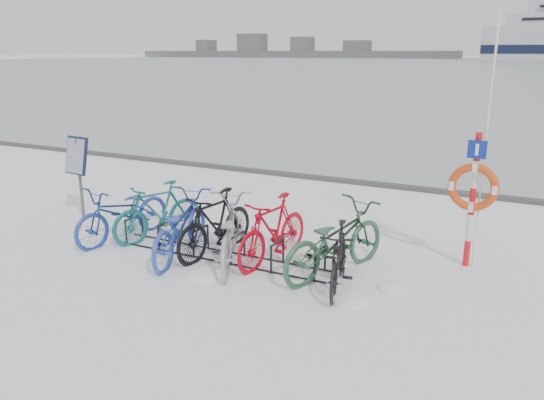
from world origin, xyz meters
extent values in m
plane|color=white|center=(0.00, 0.00, 0.00)|extent=(900.00, 900.00, 0.00)
cube|color=#97A3AB|center=(0.00, 155.00, 0.01)|extent=(400.00, 298.00, 0.02)
cube|color=#3F3F42|center=(0.00, 5.90, 0.05)|extent=(400.00, 0.25, 0.10)
cylinder|color=black|center=(-1.80, -0.22, 0.22)|extent=(0.04, 0.04, 0.44)
cylinder|color=black|center=(-1.80, 0.22, 0.22)|extent=(0.04, 0.04, 0.44)
cylinder|color=black|center=(-1.80, 0.00, 0.44)|extent=(0.04, 0.44, 0.04)
cylinder|color=black|center=(-1.08, -0.22, 0.22)|extent=(0.04, 0.04, 0.44)
cylinder|color=black|center=(-1.08, 0.22, 0.22)|extent=(0.04, 0.04, 0.44)
cylinder|color=black|center=(-1.08, 0.00, 0.44)|extent=(0.04, 0.44, 0.04)
cylinder|color=black|center=(-0.36, -0.22, 0.22)|extent=(0.04, 0.04, 0.44)
cylinder|color=black|center=(-0.36, 0.22, 0.22)|extent=(0.04, 0.04, 0.44)
cylinder|color=black|center=(-0.36, 0.00, 0.44)|extent=(0.04, 0.44, 0.04)
cylinder|color=black|center=(0.36, -0.22, 0.22)|extent=(0.04, 0.04, 0.44)
cylinder|color=black|center=(0.36, 0.22, 0.22)|extent=(0.04, 0.04, 0.44)
cylinder|color=black|center=(0.36, 0.00, 0.44)|extent=(0.04, 0.44, 0.04)
cylinder|color=black|center=(1.08, -0.22, 0.22)|extent=(0.04, 0.04, 0.44)
cylinder|color=black|center=(1.08, 0.22, 0.22)|extent=(0.04, 0.04, 0.44)
cylinder|color=black|center=(1.08, 0.00, 0.44)|extent=(0.04, 0.44, 0.04)
cylinder|color=black|center=(1.80, -0.22, 0.22)|extent=(0.04, 0.04, 0.44)
cylinder|color=black|center=(1.80, 0.22, 0.22)|extent=(0.04, 0.04, 0.44)
cylinder|color=black|center=(1.80, 0.00, 0.44)|extent=(0.04, 0.44, 0.04)
cylinder|color=black|center=(0.00, -0.22, 0.02)|extent=(4.00, 0.03, 0.03)
cylinder|color=black|center=(0.00, 0.22, 0.02)|extent=(4.00, 0.03, 0.03)
cylinder|color=#595B5E|center=(-3.58, 0.53, 0.83)|extent=(0.06, 0.06, 1.65)
cube|color=black|center=(-3.58, 0.50, 1.33)|extent=(0.59, 0.28, 0.75)
cube|color=#8C99AD|center=(-3.58, 0.46, 1.33)|extent=(0.53, 0.21, 0.67)
cylinder|color=red|center=(3.74, 1.45, 0.21)|extent=(0.10, 0.10, 0.43)
cylinder|color=silver|center=(3.74, 1.45, 0.64)|extent=(0.10, 0.10, 0.43)
cylinder|color=red|center=(3.74, 1.45, 1.07)|extent=(0.10, 0.10, 0.43)
cylinder|color=silver|center=(3.74, 1.45, 1.50)|extent=(0.10, 0.10, 0.43)
cylinder|color=red|center=(3.74, 1.45, 1.93)|extent=(0.10, 0.10, 0.43)
torus|color=#CA4013|center=(3.74, 1.36, 1.32)|extent=(0.75, 0.13, 0.75)
cube|color=navy|center=(3.74, 1.37, 1.90)|extent=(0.27, 0.03, 0.27)
cylinder|color=silver|center=(3.84, 1.50, 1.95)|extent=(0.04, 0.04, 3.90)
cube|color=#505050|center=(-120.00, 260.00, 1.75)|extent=(180.00, 12.00, 3.50)
cube|color=#505050|center=(-150.00, 260.00, 5.50)|extent=(24.00, 10.00, 8.00)
cube|color=#505050|center=(-90.00, 260.00, 5.00)|extent=(20.00, 10.00, 6.00)
imported|color=#213C9D|center=(-2.02, 0.00, 0.53)|extent=(1.07, 2.14, 1.07)
imported|color=#166166|center=(-1.48, 0.30, 0.54)|extent=(1.17, 1.87, 1.09)
imported|color=#2E46B2|center=(-0.60, -0.24, 0.55)|extent=(1.16, 2.20, 1.10)
imported|color=black|center=(-0.13, 0.12, 0.56)|extent=(0.80, 1.93, 1.13)
imported|color=#999BA0|center=(0.27, -0.13, 0.55)|extent=(1.56, 2.20, 1.09)
imported|color=#BE0519|center=(0.88, 0.25, 0.56)|extent=(0.81, 1.93, 1.12)
imported|color=#2B5739|center=(1.95, 0.23, 0.57)|extent=(1.51, 2.31, 1.15)
imported|color=black|center=(2.17, -0.23, 0.49)|extent=(0.79, 1.68, 0.97)
ellipsoid|color=white|center=(0.22, -0.75, 0.00)|extent=(0.66, 0.66, 0.23)
ellipsoid|color=white|center=(2.50, -0.59, 0.00)|extent=(0.56, 0.56, 0.20)
ellipsoid|color=white|center=(-0.58, 0.61, 0.00)|extent=(0.47, 0.47, 0.17)
ellipsoid|color=white|center=(2.92, 0.05, 0.00)|extent=(0.48, 0.48, 0.17)
ellipsoid|color=white|center=(-2.74, 0.15, 0.00)|extent=(0.40, 0.40, 0.14)
ellipsoid|color=white|center=(1.04, 0.57, 0.00)|extent=(0.54, 0.54, 0.19)
camera|label=1|loc=(4.47, -7.03, 3.32)|focal=35.00mm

